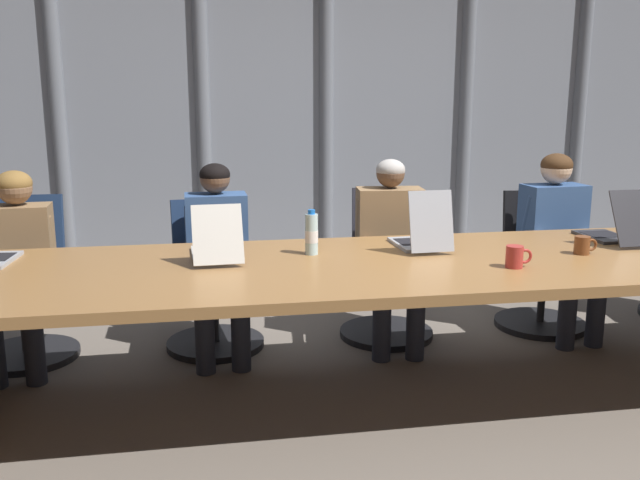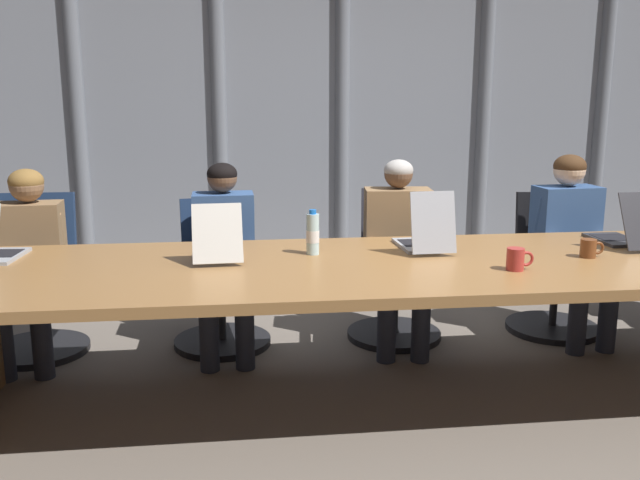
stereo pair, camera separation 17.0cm
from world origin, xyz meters
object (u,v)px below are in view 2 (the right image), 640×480
(laptop_left_mid, at_px, (218,246))
(person_center, at_px, (399,243))
(laptop_center, at_px, (424,238))
(person_right_mid, at_px, (572,236))
(person_left_end, at_px, (29,255))
(office_chair_left_end, at_px, (36,295))
(person_left_mid, at_px, (224,249))
(office_chair_right_mid, at_px, (553,280))
(water_bottle_primary, at_px, (313,234))
(office_chair_left_mid, at_px, (220,291))
(coffee_mug_near, at_px, (516,259))
(laptop_right_mid, at_px, (623,234))
(coffee_mug_far, at_px, (589,248))
(office_chair_center, at_px, (395,283))

(laptop_left_mid, xyz_separation_m, person_center, (1.07, 0.60, -0.15))
(laptop_center, bearing_deg, person_right_mid, -65.00)
(laptop_left_mid, bearing_deg, person_left_end, 59.08)
(office_chair_left_end, xyz_separation_m, person_center, (2.19, -0.16, 0.29))
(person_left_end, height_order, person_left_mid, person_left_mid)
(office_chair_right_mid, distance_m, water_bottle_primary, 1.91)
(office_chair_left_mid, xyz_separation_m, coffee_mug_near, (1.40, -1.19, 0.45))
(person_right_mid, bearing_deg, laptop_left_mid, -78.52)
(person_center, xyz_separation_m, water_bottle_primary, (-0.59, -0.60, 0.20))
(office_chair_left_end, distance_m, person_left_end, 0.33)
(laptop_center, xyz_separation_m, person_right_mid, (1.11, 0.57, -0.14))
(laptop_left_mid, bearing_deg, person_center, -63.03)
(laptop_center, relative_size, person_right_mid, 0.36)
(coffee_mug_near, bearing_deg, laptop_right_mid, 29.98)
(person_left_end, relative_size, coffee_mug_far, 9.07)
(coffee_mug_near, bearing_deg, water_bottle_primary, 154.49)
(office_chair_left_mid, distance_m, person_left_end, 1.13)
(laptop_left_mid, distance_m, laptop_center, 1.07)
(water_bottle_primary, distance_m, coffee_mug_far, 1.39)
(office_chair_left_end, distance_m, office_chair_center, 2.21)
(person_left_end, distance_m, water_bottle_primary, 1.70)
(office_chair_left_end, distance_m, person_center, 2.22)
(laptop_center, xyz_separation_m, person_left_mid, (-1.05, 0.56, -0.16))
(coffee_mug_far, bearing_deg, water_bottle_primary, 170.37)
(office_chair_center, relative_size, office_chair_right_mid, 1.05)
(office_chair_left_mid, relative_size, water_bottle_primary, 3.89)
(office_chair_center, distance_m, office_chair_right_mid, 1.07)
(office_chair_right_mid, xyz_separation_m, person_right_mid, (0.03, -0.15, 0.33))
(office_chair_left_mid, relative_size, office_chair_right_mid, 1.00)
(laptop_right_mid, xyz_separation_m, water_bottle_primary, (-1.70, -0.03, 0.05))
(office_chair_right_mid, distance_m, person_center, 1.14)
(laptop_left_mid, relative_size, coffee_mug_near, 3.53)
(person_right_mid, xyz_separation_m, water_bottle_primary, (-1.71, -0.61, 0.18))
(person_center, bearing_deg, laptop_right_mid, 67.98)
(person_center, bearing_deg, office_chair_left_end, -88.67)
(office_chair_right_mid, relative_size, person_right_mid, 0.77)
(laptop_right_mid, height_order, person_right_mid, person_right_mid)
(laptop_left_mid, relative_size, person_right_mid, 0.39)
(laptop_center, bearing_deg, office_chair_left_end, 69.42)
(coffee_mug_near, relative_size, coffee_mug_far, 1.05)
(office_chair_center, xyz_separation_m, person_center, (-0.02, -0.16, 0.30))
(person_right_mid, height_order, water_bottle_primary, person_right_mid)
(person_left_end, height_order, person_center, person_center)
(person_right_mid, height_order, coffee_mug_near, person_right_mid)
(office_chair_right_mid, xyz_separation_m, coffee_mug_near, (-0.78, -1.19, 0.45))
(office_chair_left_mid, xyz_separation_m, person_left_end, (-1.07, -0.16, 0.30))
(laptop_left_mid, xyz_separation_m, office_chair_right_mid, (2.16, 0.75, -0.46))
(office_chair_left_mid, distance_m, coffee_mug_far, 2.16)
(office_chair_right_mid, height_order, water_bottle_primary, water_bottle_primary)
(laptop_center, height_order, coffee_mug_near, laptop_center)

